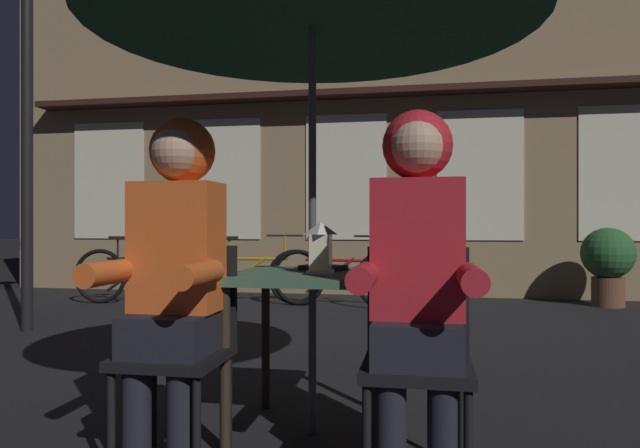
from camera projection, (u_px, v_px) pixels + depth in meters
name	position (u px, v px, depth m)	size (l,w,h in m)	color
ground_plane	(312.00, 433.00, 2.61)	(60.00, 60.00, 0.00)	black
cafe_table	(312.00, 294.00, 2.61)	(0.72, 0.72, 0.74)	#42664C
lantern	(321.00, 247.00, 2.54)	(0.11, 0.11, 0.23)	white
chair_left	(181.00, 339.00, 2.33)	(0.40, 0.40, 0.87)	black
chair_right	(417.00, 348.00, 2.16)	(0.40, 0.40, 0.87)	black
person_left_hooded	(175.00, 253.00, 2.28)	(0.45, 0.56, 1.40)	black
person_right_hooded	(417.00, 255.00, 2.10)	(0.45, 0.56, 1.40)	black
shopfront_building	(349.00, 74.00, 8.01)	(10.00, 0.93, 6.20)	#937A56
street_lamp	(27.00, 30.00, 5.11)	(0.32, 0.32, 3.88)	black
bicycle_nearest	(140.00, 275.00, 6.82)	(1.68, 0.18, 0.84)	black
bicycle_second	(252.00, 275.00, 6.81)	(1.68, 0.23, 0.84)	black
bicycle_third	(340.00, 277.00, 6.54)	(1.67, 0.28, 0.84)	black
book	(323.00, 268.00, 2.73)	(0.20, 0.14, 0.02)	black
potted_plant	(608.00, 260.00, 6.62)	(0.60, 0.60, 0.92)	brown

